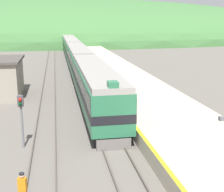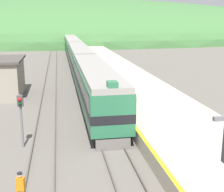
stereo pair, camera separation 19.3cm
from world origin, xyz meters
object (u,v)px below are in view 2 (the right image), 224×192
Objects in this scene: signal_post_siding at (21,110)px; carriage_second at (80,59)px; carriage_fifth at (67,37)px; carriage_third at (73,47)px; express_train_lead_car at (96,86)px; carriage_fourth at (69,41)px; track_worker at (21,188)px.

carriage_second is at bearing 78.62° from signal_post_siding.
carriage_third is at bearing -90.00° from carriage_fifth.
express_train_lead_car is 61.26m from carriage_fourth.
carriage_second is 5.56× the size of signal_post_siding.
express_train_lead_car is 0.98× the size of carriage_second.
carriage_fifth is (0.00, 81.68, -0.01)m from express_train_lead_car.
carriage_fifth is at bearing 90.00° from carriage_third.
express_train_lead_car reaches higher than track_worker.
signal_post_siding is at bearing -96.66° from carriage_third.
carriage_third is at bearing 90.00° from carriage_second.
carriage_third is 1.00× the size of carriage_fourth.
track_worker is (-5.06, -55.43, -1.26)m from carriage_third.
express_train_lead_car reaches higher than carriage_second.
carriage_second is 35.40m from track_worker.
carriage_second is 1.00× the size of carriage_fourth.
carriage_second is 11.85× the size of track_worker.
signal_post_siding is (-5.68, -89.46, 0.35)m from carriage_fifth.
express_train_lead_car is 0.98× the size of carriage_third.
carriage_fifth is at bearing 86.37° from signal_post_siding.
track_worker is (-5.06, -75.84, -1.26)m from carriage_fourth.
carriage_third is at bearing 83.34° from signal_post_siding.
express_train_lead_car is 15.48m from track_worker.
carriage_second is 40.83m from carriage_fourth.
carriage_fifth is at bearing 90.00° from carriage_second.
carriage_fifth is 5.56× the size of signal_post_siding.
signal_post_siding is 7.01m from track_worker.
signal_post_siding is (-5.68, -28.22, 0.35)m from carriage_second.
carriage_third is 55.67m from track_worker.
carriage_fifth is at bearing 86.99° from track_worker.
carriage_fourth is 1.00× the size of carriage_fifth.
express_train_lead_car is at bearing 70.88° from track_worker.
carriage_third reaches higher than signal_post_siding.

